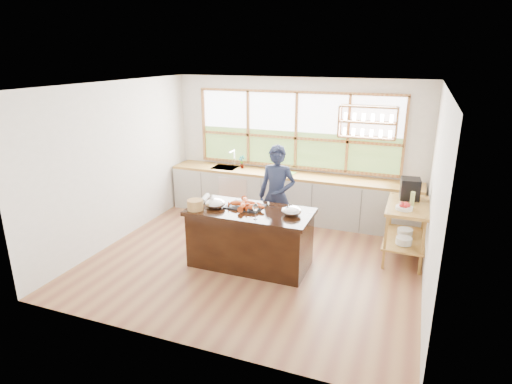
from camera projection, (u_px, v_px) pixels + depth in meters
The scene contains 18 objects.
ground_plane at pixel (255, 259), 6.81m from camera, with size 5.00×5.00×0.00m, color #96663E.
room_shell at pixel (268, 145), 6.72m from camera, with size 5.02×4.52×2.71m.
back_counter at pixel (289, 196), 8.40m from camera, with size 4.90×0.63×0.90m.
right_shelf_unit at pixel (406, 223), 6.67m from camera, with size 0.62×1.10×0.90m.
island at pixel (250, 238), 6.49m from camera, with size 1.85×0.90×0.90m.
cook at pixel (277, 196), 7.10m from camera, with size 0.63×0.41×1.72m, color #1B223C.
potted_plant at pixel (242, 162), 8.62m from camera, with size 0.14×0.10×0.27m, color slate.
cutting_board at pixel (284, 173), 8.30m from camera, with size 0.40×0.30×0.01m, color #66B441.
espresso_machine at pixel (410, 189), 6.80m from camera, with size 0.29×0.31×0.33m, color black.
wine_bottle at pixel (412, 200), 6.38m from camera, with size 0.07×0.07×0.26m, color #A0B459.
fruit_bowl at pixel (404, 207), 6.36m from camera, with size 0.25×0.25×0.11m.
slate_board at pixel (245, 206), 6.48m from camera, with size 0.55×0.40×0.02m, color black.
lobster_pile at pixel (246, 204), 6.43m from camera, with size 0.52×0.48×0.08m.
mixing_bowl_left at pixel (215, 203), 6.44m from camera, with size 0.30×0.30×0.15m, color silver.
mixing_bowl_right at pixel (291, 211), 6.15m from camera, with size 0.29×0.29×0.14m, color silver.
wine_glass at pixel (255, 208), 5.98m from camera, with size 0.08×0.08×0.22m.
wicker_basket at pixel (195, 205), 6.35m from camera, with size 0.24×0.24×0.15m, color #B77848.
parchment_roll at pixel (205, 198), 6.75m from camera, with size 0.08×0.08×0.30m, color silver.
Camera 1 is at (2.21, -5.73, 3.13)m, focal length 30.00 mm.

